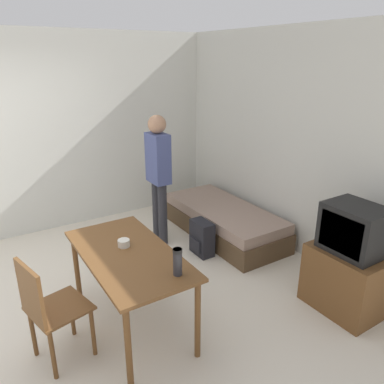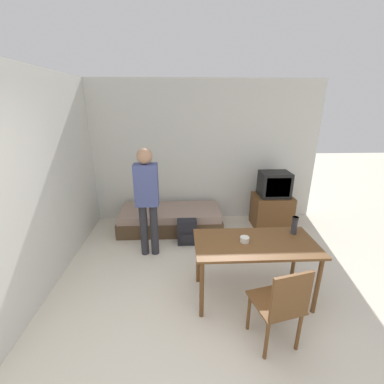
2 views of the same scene
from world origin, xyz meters
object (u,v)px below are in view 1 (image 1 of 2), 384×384
Objects in this scene: wooden_chair at (47,307)px; thermos_flask at (178,260)px; dining_table at (129,261)px; backpack at (202,238)px; daybed at (224,221)px; tv at (349,265)px; mate_bowl at (124,243)px; person_standing at (158,171)px.

thermos_flask is at bearing 62.90° from wooden_chair.
backpack is (-0.77, 1.28, -0.45)m from dining_table.
daybed is 1.74× the size of tv.
wooden_chair is at bearing -117.10° from thermos_flask.
mate_bowl reaches higher than daybed.
tv is 2.72m from wooden_chair.
dining_table reaches higher than daybed.
daybed is 1.12× the size of person_standing.
tv is (1.94, 0.03, 0.28)m from daybed.
backpack is at bearing 120.83° from dining_table.
mate_bowl is at bearing 173.27° from dining_table.
wooden_chair is at bearing -66.29° from daybed.
daybed is at bearing 113.71° from wooden_chair.
tv is 0.77× the size of dining_table.
wooden_chair reaches higher than mate_bowl.
dining_table is 13.17× the size of mate_bowl.
tv is 2.14m from mate_bowl.
person_standing is at bearing 156.49° from thermos_flask.
mate_bowl is at bearing -165.09° from thermos_flask.
thermos_flask is 1.82m from backpack.
daybed is 4.29× the size of backpack.
thermos_flask is (0.53, 0.19, 0.21)m from dining_table.
daybed is 2.03× the size of wooden_chair.
dining_table is 0.73m from wooden_chair.
person_standing reaches higher than dining_table.
tv reaches higher than thermos_flask.
backpack is at bearing 24.65° from person_standing.
person_standing is (-0.30, -0.84, 0.79)m from daybed.
person_standing is 1.01m from backpack.
person_standing reaches higher than wooden_chair.
thermos_flask is (1.59, -1.66, 0.68)m from daybed.
wooden_chair reaches higher than daybed.
wooden_chair is 8.67× the size of mate_bowl.
person_standing reaches higher than backpack.
dining_table is (1.06, -1.85, 0.47)m from daybed.
person_standing is (-1.36, 1.01, 0.32)m from dining_table.
person_standing is at bearing -158.78° from tv.
tv is 2.45m from person_standing.
person_standing reaches higher than tv.
mate_bowl is (-0.13, 0.01, 0.12)m from dining_table.
tv is at bearing 19.93° from backpack.
thermos_flask reaches higher than backpack.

